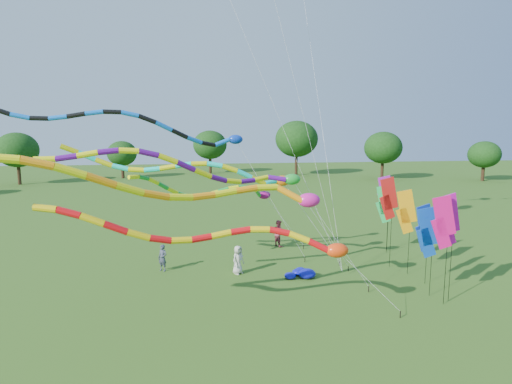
{
  "coord_description": "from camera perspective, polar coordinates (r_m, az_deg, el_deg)",
  "views": [
    {
      "loc": [
        -5.27,
        -17.65,
        8.09
      ],
      "look_at": [
        -2.28,
        3.97,
        4.8
      ],
      "focal_mm": 30.0,
      "sensor_mm": 36.0,
      "label": 1
    }
  ],
  "objects": [
    {
      "name": "tube_kite_cyan",
      "position": [
        22.6,
        -6.51,
        2.73
      ],
      "size": [
        14.59,
        1.59,
        7.79
      ],
      "rotation": [
        0.0,
        0.0,
        0.13
      ],
      "color": "black",
      "rests_on": "ground"
    },
    {
      "name": "tube_kite_green",
      "position": [
        24.94,
        -4.64,
        0.15
      ],
      "size": [
        10.35,
        4.83,
        6.2
      ],
      "rotation": [
        0.0,
        0.0,
        0.43
      ],
      "color": "black",
      "rests_on": "ground"
    },
    {
      "name": "tube_kite_orange",
      "position": [
        17.16,
        -8.44,
        0.54
      ],
      "size": [
        16.72,
        4.9,
        7.94
      ],
      "rotation": [
        0.0,
        0.0,
        0.26
      ],
      "color": "black",
      "rests_on": "ground"
    },
    {
      "name": "tube_kite_red",
      "position": [
        17.13,
        -2.93,
        -6.0
      ],
      "size": [
        14.16,
        1.23,
        5.94
      ],
      "rotation": [
        0.0,
        0.0,
        -0.02
      ],
      "color": "black",
      "rests_on": "ground"
    },
    {
      "name": "banner_pole_red",
      "position": [
        25.55,
        17.26,
        -0.87
      ],
      "size": [
        1.16,
        0.13,
        5.34
      ],
      "rotation": [
        0.0,
        0.0,
        0.04
      ],
      "color": "black",
      "rests_on": "ground"
    },
    {
      "name": "banner_pole_green",
      "position": [
        28.74,
        16.76,
        -1.56
      ],
      "size": [
        1.1,
        0.52,
        4.48
      ],
      "rotation": [
        0.0,
        0.0,
        -0.39
      ],
      "color": "black",
      "rests_on": "ground"
    },
    {
      "name": "banner_pole_violet",
      "position": [
        29.16,
        16.89,
        -0.34
      ],
      "size": [
        1.16,
        0.18,
        5.03
      ],
      "rotation": [
        0.0,
        0.0,
        -0.08
      ],
      "color": "black",
      "rests_on": "ground"
    },
    {
      "name": "blue_nylon_heap",
      "position": [
        24.14,
        4.88,
        -10.45
      ],
      "size": [
        1.28,
        1.41,
        0.55
      ],
      "color": "#0D11B3",
      "rests_on": "ground"
    },
    {
      "name": "person_b",
      "position": [
        25.14,
        -12.35,
        -8.58
      ],
      "size": [
        0.67,
        0.61,
        1.53
      ],
      "primitive_type": "imported",
      "rotation": [
        0.0,
        0.0,
        -0.6
      ],
      "color": "#3B4053",
      "rests_on": "ground"
    },
    {
      "name": "person_a",
      "position": [
        24.13,
        -2.42,
        -9.02
      ],
      "size": [
        0.93,
        0.9,
        1.61
      ],
      "primitive_type": "imported",
      "rotation": [
        0.0,
        0.0,
        0.72
      ],
      "color": "beige",
      "rests_on": "ground"
    },
    {
      "name": "banner_pole_blue_b",
      "position": [
        23.62,
        21.54,
        -4.47
      ],
      "size": [
        1.15,
        0.32,
        4.26
      ],
      "rotation": [
        0.0,
        0.0,
        0.21
      ],
      "color": "black",
      "rests_on": "ground"
    },
    {
      "name": "banner_pole_magenta_b",
      "position": [
        21.49,
        24.38,
        -3.45
      ],
      "size": [
        1.16,
        0.26,
        5.17
      ],
      "rotation": [
        0.0,
        0.0,
        0.16
      ],
      "color": "black",
      "rests_on": "ground"
    },
    {
      "name": "ground",
      "position": [
        20.12,
        8.31,
        -15.23
      ],
      "size": [
        160.0,
        160.0,
        0.0
      ],
      "primitive_type": "plane",
      "color": "#265115",
      "rests_on": "ground"
    },
    {
      "name": "tube_kite_blue",
      "position": [
        22.32,
        -13.57,
        8.25
      ],
      "size": [
        15.36,
        3.39,
        9.61
      ],
      "rotation": [
        0.0,
        0.0,
        0.24
      ],
      "color": "black",
      "rests_on": "ground"
    },
    {
      "name": "banner_pole_orange",
      "position": [
        24.83,
        19.37,
        -2.53
      ],
      "size": [
        1.15,
        0.34,
        4.78
      ],
      "rotation": [
        0.0,
        0.0,
        -0.22
      ],
      "color": "black",
      "rests_on": "ground"
    },
    {
      "name": "person_c",
      "position": [
        29.53,
        3.01,
        -5.5
      ],
      "size": [
        1.04,
        1.12,
        1.83
      ],
      "primitive_type": "imported",
      "rotation": [
        0.0,
        0.0,
        2.09
      ],
      "color": "#883143",
      "rests_on": "ground"
    },
    {
      "name": "tube_kite_purple",
      "position": [
        20.29,
        -6.12,
        2.85
      ],
      "size": [
        14.78,
        4.02,
        7.85
      ],
      "rotation": [
        0.0,
        0.0,
        0.27
      ],
      "color": "black",
      "rests_on": "ground"
    },
    {
      "name": "banner_pole_blue_a",
      "position": [
        22.0,
        21.95,
        -5.03
      ],
      "size": [
        1.16,
        0.26,
        4.41
      ],
      "rotation": [
        0.0,
        0.0,
        -0.16
      ],
      "color": "black",
      "rests_on": "ground"
    },
    {
      "name": "banner_pole_magenta_a",
      "position": [
        21.06,
        23.69,
        -3.76
      ],
      "size": [
        1.16,
        0.28,
        5.12
      ],
      "rotation": [
        0.0,
        0.0,
        -0.17
      ],
      "color": "black",
      "rests_on": "ground"
    },
    {
      "name": "tree_ring",
      "position": [
        17.46,
        4.81,
        -0.14
      ],
      "size": [
        117.79,
        116.34,
        9.66
      ],
      "color": "#382314",
      "rests_on": "ground"
    }
  ]
}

